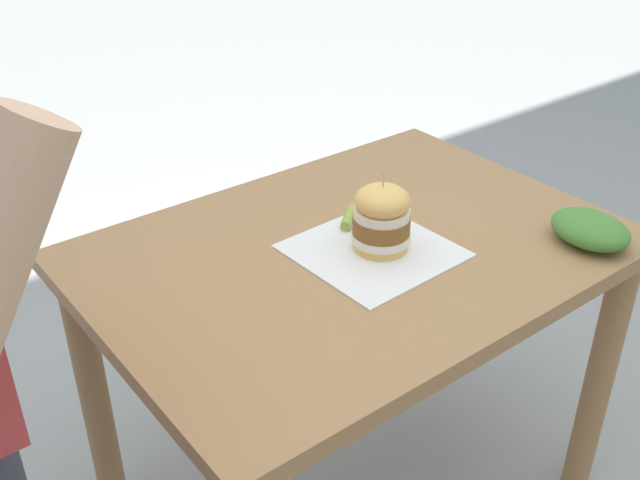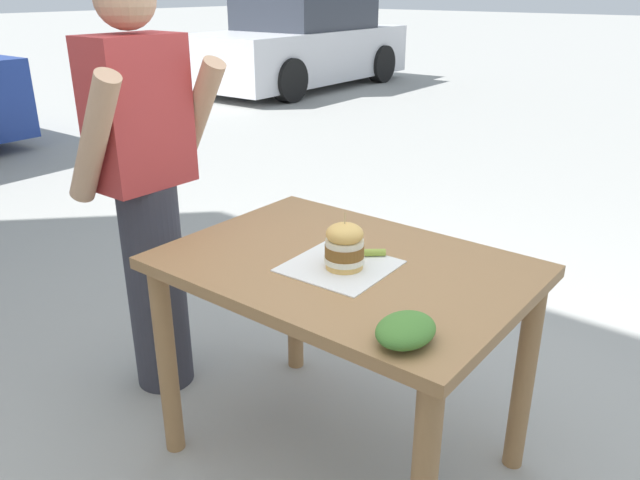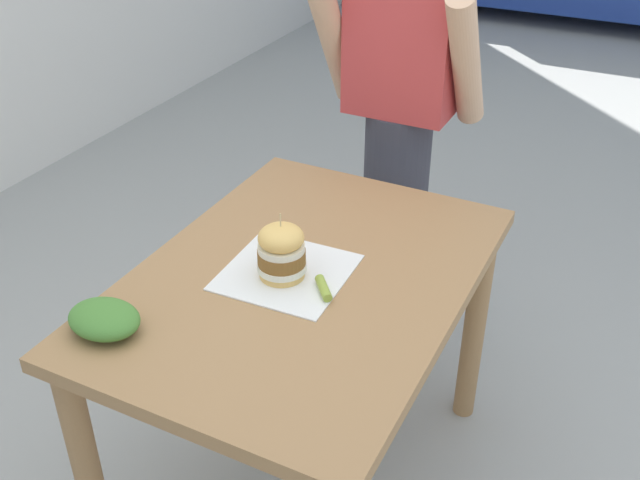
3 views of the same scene
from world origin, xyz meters
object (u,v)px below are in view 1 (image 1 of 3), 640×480
sandwich (382,218)px  pickle_spear (349,218)px  side_salad (590,229)px  patio_table (355,294)px

sandwich → pickle_spear: size_ratio=2.05×
pickle_spear → side_salad: (-0.39, -0.36, 0.02)m
patio_table → pickle_spear: bearing=-30.4°
pickle_spear → sandwich: bearing=171.8°
patio_table → side_salad: 0.54m
patio_table → sandwich: 0.21m
sandwich → pickle_spear: 0.14m
pickle_spear → side_salad: size_ratio=0.50×
pickle_spear → side_salad: side_salad is taller
sandwich → side_salad: sandwich is taller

